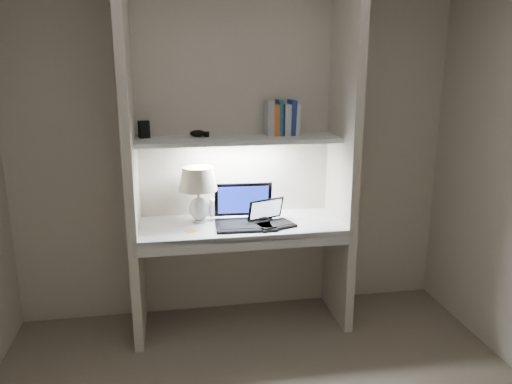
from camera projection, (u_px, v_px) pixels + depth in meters
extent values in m
cube|color=beige|center=(235.00, 149.00, 3.64)|extent=(3.20, 0.01, 2.50)
cube|color=beige|center=(130.00, 160.00, 3.26)|extent=(0.06, 0.55, 2.50)
cube|color=beige|center=(343.00, 153.00, 3.50)|extent=(0.06, 0.55, 2.50)
cube|color=white|center=(241.00, 226.00, 3.51)|extent=(1.40, 0.55, 0.04)
cube|color=silver|center=(247.00, 243.00, 3.27)|extent=(1.46, 0.03, 0.10)
cube|color=silver|center=(238.00, 140.00, 3.45)|extent=(1.40, 0.36, 0.03)
cube|color=white|center=(239.00, 143.00, 3.45)|extent=(0.60, 0.04, 0.02)
cylinder|color=white|center=(199.00, 221.00, 3.54)|extent=(0.10, 0.10, 0.02)
ellipsoid|color=white|center=(199.00, 208.00, 3.51)|extent=(0.14, 0.14, 0.17)
cylinder|color=white|center=(199.00, 195.00, 3.49)|extent=(0.02, 0.02, 0.07)
sphere|color=#FFD899|center=(198.00, 185.00, 3.47)|extent=(0.04, 0.04, 0.04)
cube|color=black|center=(246.00, 225.00, 3.44)|extent=(0.42, 0.30, 0.02)
cube|color=black|center=(246.00, 224.00, 3.44)|extent=(0.36, 0.22, 0.00)
cube|color=black|center=(243.00, 200.00, 3.57)|extent=(0.41, 0.09, 0.26)
cube|color=#172CC6|center=(243.00, 200.00, 3.57)|extent=(0.36, 0.07, 0.21)
cube|color=black|center=(274.00, 225.00, 3.44)|extent=(0.31, 0.26, 0.02)
cube|color=black|center=(274.00, 224.00, 3.44)|extent=(0.26, 0.20, 0.00)
cube|color=black|center=(266.00, 209.00, 3.52)|extent=(0.27, 0.14, 0.16)
cube|color=silver|center=(266.00, 209.00, 3.51)|extent=(0.24, 0.12, 0.13)
cube|color=silver|center=(216.00, 207.00, 3.68)|extent=(0.10, 0.07, 0.12)
ellipsoid|color=black|center=(262.00, 219.00, 3.54)|extent=(0.12, 0.09, 0.04)
torus|color=black|center=(225.00, 224.00, 3.49)|extent=(0.11, 0.11, 0.01)
cube|color=gold|center=(191.00, 231.00, 3.35)|extent=(0.10, 0.10, 0.00)
cube|color=silver|center=(296.00, 119.00, 3.56)|extent=(0.04, 0.16, 0.22)
cube|color=navy|center=(291.00, 117.00, 3.55)|extent=(0.05, 0.16, 0.25)
cube|color=silver|center=(286.00, 119.00, 3.54)|extent=(0.04, 0.16, 0.22)
cube|color=#21618F|center=(279.00, 118.00, 3.53)|extent=(0.03, 0.16, 0.25)
cube|color=orange|center=(275.00, 120.00, 3.53)|extent=(0.04, 0.16, 0.22)
cube|color=#B4B5B9|center=(269.00, 118.00, 3.52)|extent=(0.04, 0.16, 0.25)
cube|color=black|center=(144.00, 129.00, 3.41)|extent=(0.08, 0.07, 0.12)
ellipsoid|color=black|center=(198.00, 133.00, 3.45)|extent=(0.13, 0.10, 0.05)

